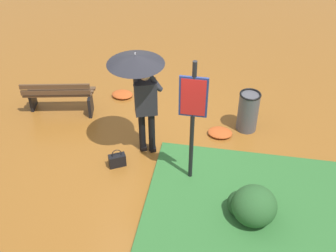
{
  "coord_description": "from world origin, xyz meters",
  "views": [
    {
      "loc": [
        -1.23,
        5.9,
        5.25
      ],
      "look_at": [
        -0.24,
        0.27,
        0.85
      ],
      "focal_mm": 45.45,
      "sensor_mm": 36.0,
      "label": 1
    }
  ],
  "objects_px": {
    "person_with_umbrella": "(140,79)",
    "handbag": "(117,160)",
    "trash_bin": "(248,111)",
    "park_bench": "(59,95)",
    "info_sign_post": "(193,111)"
  },
  "relations": [
    {
      "from": "handbag",
      "to": "trash_bin",
      "type": "bearing_deg",
      "value": -146.23
    },
    {
      "from": "handbag",
      "to": "trash_bin",
      "type": "xyz_separation_m",
      "value": [
        -2.25,
        -1.5,
        0.29
      ]
    },
    {
      "from": "person_with_umbrella",
      "to": "handbag",
      "type": "relative_size",
      "value": 5.53
    },
    {
      "from": "park_bench",
      "to": "trash_bin",
      "type": "relative_size",
      "value": 1.69
    },
    {
      "from": "person_with_umbrella",
      "to": "trash_bin",
      "type": "xyz_separation_m",
      "value": [
        -1.89,
        -0.99,
        -1.13
      ]
    },
    {
      "from": "handbag",
      "to": "info_sign_post",
      "type": "bearing_deg",
      "value": 176.12
    },
    {
      "from": "trash_bin",
      "to": "person_with_umbrella",
      "type": "bearing_deg",
      "value": 27.75
    },
    {
      "from": "handbag",
      "to": "park_bench",
      "type": "height_order",
      "value": "park_bench"
    },
    {
      "from": "trash_bin",
      "to": "park_bench",
      "type": "bearing_deg",
      "value": 1.2
    },
    {
      "from": "person_with_umbrella",
      "to": "trash_bin",
      "type": "distance_m",
      "value": 2.41
    },
    {
      "from": "person_with_umbrella",
      "to": "info_sign_post",
      "type": "relative_size",
      "value": 0.89
    },
    {
      "from": "person_with_umbrella",
      "to": "park_bench",
      "type": "relative_size",
      "value": 1.45
    },
    {
      "from": "person_with_umbrella",
      "to": "park_bench",
      "type": "distance_m",
      "value": 2.46
    },
    {
      "from": "park_bench",
      "to": "trash_bin",
      "type": "height_order",
      "value": "trash_bin"
    },
    {
      "from": "person_with_umbrella",
      "to": "handbag",
      "type": "bearing_deg",
      "value": 54.68
    }
  ]
}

